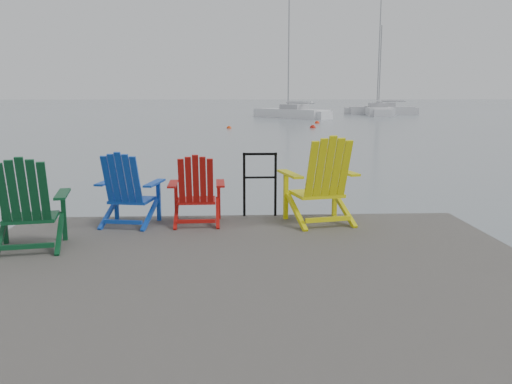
{
  "coord_description": "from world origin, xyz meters",
  "views": [
    {
      "loc": [
        -0.18,
        -5.03,
        2.21
      ],
      "look_at": [
        0.19,
        2.41,
        0.85
      ],
      "focal_mm": 38.0,
      "sensor_mm": 36.0,
      "label": 1
    }
  ],
  "objects_px": {
    "chair_blue": "(128,189)",
    "buoy_d": "(317,123)",
    "chair_red": "(197,190)",
    "sailboat_far": "(382,111)",
    "sailboat_near": "(291,114)",
    "chair_green": "(28,204)",
    "handrail": "(260,178)",
    "buoy_b": "(229,128)",
    "buoy_a": "(324,153)",
    "sailboat_mid": "(377,111)",
    "chair_yellow": "(321,180)",
    "buoy_c": "(313,128)"
  },
  "relations": [
    {
      "from": "chair_blue",
      "to": "buoy_d",
      "type": "xyz_separation_m",
      "value": [
        7.96,
        33.63,
        -0.99
      ]
    },
    {
      "from": "chair_blue",
      "to": "chair_red",
      "type": "bearing_deg",
      "value": 11.57
    },
    {
      "from": "chair_blue",
      "to": "sailboat_far",
      "type": "xyz_separation_m",
      "value": [
        17.89,
        51.4,
        -0.63
      ]
    },
    {
      "from": "sailboat_near",
      "to": "chair_green",
      "type": "bearing_deg",
      "value": -136.57
    },
    {
      "from": "handrail",
      "to": "buoy_b",
      "type": "height_order",
      "value": "handrail"
    },
    {
      "from": "chair_blue",
      "to": "buoy_d",
      "type": "distance_m",
      "value": 34.57
    },
    {
      "from": "handrail",
      "to": "buoy_a",
      "type": "relative_size",
      "value": 2.2
    },
    {
      "from": "sailboat_near",
      "to": "sailboat_mid",
      "type": "bearing_deg",
      "value": -0.91
    },
    {
      "from": "chair_green",
      "to": "chair_yellow",
      "type": "bearing_deg",
      "value": 7.01
    },
    {
      "from": "buoy_d",
      "to": "buoy_a",
      "type": "bearing_deg",
      "value": -98.53
    },
    {
      "from": "handrail",
      "to": "chair_green",
      "type": "xyz_separation_m",
      "value": [
        -2.63,
        -1.57,
        -0.02
      ]
    },
    {
      "from": "sailboat_far",
      "to": "sailboat_mid",
      "type": "bearing_deg",
      "value": 155.12
    },
    {
      "from": "chair_red",
      "to": "sailboat_mid",
      "type": "height_order",
      "value": "sailboat_mid"
    },
    {
      "from": "handrail",
      "to": "sailboat_near",
      "type": "distance_m",
      "value": 42.6
    },
    {
      "from": "buoy_a",
      "to": "buoy_b",
      "type": "relative_size",
      "value": 1.29
    },
    {
      "from": "chair_blue",
      "to": "buoy_a",
      "type": "distance_m",
      "value": 14.18
    },
    {
      "from": "handrail",
      "to": "chair_yellow",
      "type": "distance_m",
      "value": 0.93
    },
    {
      "from": "buoy_c",
      "to": "buoy_d",
      "type": "distance_m",
      "value": 5.59
    },
    {
      "from": "chair_green",
      "to": "buoy_a",
      "type": "distance_m",
      "value": 15.51
    },
    {
      "from": "sailboat_far",
      "to": "buoy_d",
      "type": "bearing_deg",
      "value": 156.2
    },
    {
      "from": "chair_red",
      "to": "sailboat_far",
      "type": "xyz_separation_m",
      "value": [
        17.0,
        51.4,
        -0.61
      ]
    },
    {
      "from": "sailboat_mid",
      "to": "buoy_d",
      "type": "xyz_separation_m",
      "value": [
        -8.99,
        -16.16,
        -0.35
      ]
    },
    {
      "from": "buoy_d",
      "to": "handrail",
      "type": "bearing_deg",
      "value": -100.61
    },
    {
      "from": "buoy_d",
      "to": "chair_yellow",
      "type": "bearing_deg",
      "value": -99.16
    },
    {
      "from": "chair_yellow",
      "to": "sailboat_far",
      "type": "bearing_deg",
      "value": 60.81
    },
    {
      "from": "sailboat_mid",
      "to": "buoy_a",
      "type": "relative_size",
      "value": 31.28
    },
    {
      "from": "chair_red",
      "to": "sailboat_far",
      "type": "bearing_deg",
      "value": 70.26
    },
    {
      "from": "buoy_a",
      "to": "buoy_d",
      "type": "distance_m",
      "value": 20.59
    },
    {
      "from": "chair_blue",
      "to": "buoy_a",
      "type": "height_order",
      "value": "chair_blue"
    },
    {
      "from": "buoy_a",
      "to": "chair_red",
      "type": "bearing_deg",
      "value": -106.85
    },
    {
      "from": "buoy_b",
      "to": "buoy_d",
      "type": "height_order",
      "value": "buoy_d"
    },
    {
      "from": "chair_blue",
      "to": "buoy_c",
      "type": "xyz_separation_m",
      "value": [
        6.78,
        28.16,
        -0.99
      ]
    },
    {
      "from": "handrail",
      "to": "buoy_c",
      "type": "height_order",
      "value": "handrail"
    },
    {
      "from": "buoy_c",
      "to": "sailboat_near",
      "type": "bearing_deg",
      "value": 88.99
    },
    {
      "from": "sailboat_near",
      "to": "buoy_b",
      "type": "height_order",
      "value": "sailboat_near"
    },
    {
      "from": "sailboat_mid",
      "to": "buoy_c",
      "type": "bearing_deg",
      "value": -106.14
    },
    {
      "from": "sailboat_mid",
      "to": "buoy_b",
      "type": "height_order",
      "value": "sailboat_mid"
    },
    {
      "from": "chair_yellow",
      "to": "buoy_a",
      "type": "bearing_deg",
      "value": 67.31
    },
    {
      "from": "chair_red",
      "to": "buoy_d",
      "type": "bearing_deg",
      "value": 76.7
    },
    {
      "from": "chair_blue",
      "to": "chair_red",
      "type": "xyz_separation_m",
      "value": [
        0.89,
        0.0,
        -0.02
      ]
    },
    {
      "from": "handrail",
      "to": "chair_red",
      "type": "bearing_deg",
      "value": -151.23
    },
    {
      "from": "handrail",
      "to": "sailboat_near",
      "type": "relative_size",
      "value": 0.08
    },
    {
      "from": "sailboat_near",
      "to": "buoy_d",
      "type": "bearing_deg",
      "value": -120.56
    },
    {
      "from": "handrail",
      "to": "sailboat_near",
      "type": "height_order",
      "value": "sailboat_near"
    },
    {
      "from": "chair_yellow",
      "to": "sailboat_mid",
      "type": "relative_size",
      "value": 0.09
    },
    {
      "from": "chair_red",
      "to": "buoy_b",
      "type": "bearing_deg",
      "value": 87.65
    },
    {
      "from": "handrail",
      "to": "buoy_a",
      "type": "bearing_deg",
      "value": 76.14
    },
    {
      "from": "handrail",
      "to": "sailboat_mid",
      "type": "relative_size",
      "value": 0.07
    },
    {
      "from": "chair_green",
      "to": "buoy_d",
      "type": "bearing_deg",
      "value": 65.37
    },
    {
      "from": "chair_yellow",
      "to": "sailboat_far",
      "type": "relative_size",
      "value": 0.12
    }
  ]
}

